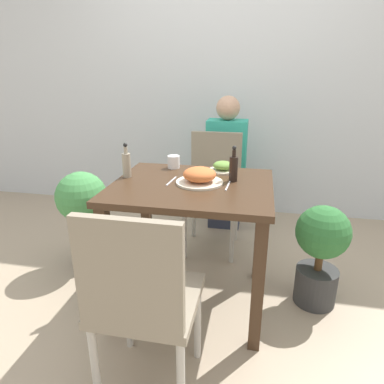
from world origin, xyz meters
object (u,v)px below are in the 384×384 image
at_px(chair_near, 142,297).
at_px(condiment_bottle, 233,168).
at_px(side_plate, 223,167).
at_px(potted_plant_left, 83,208).
at_px(food_plate, 200,176).
at_px(person_figure, 226,165).
at_px(sauce_bottle, 127,164).
at_px(potted_plant_right, 320,250).
at_px(drink_cup, 174,162).
at_px(chair_far, 214,184).

bearing_deg(chair_near, condiment_bottle, -109.49).
relative_size(side_plate, condiment_bottle, 0.85).
relative_size(condiment_bottle, potted_plant_left, 0.29).
height_order(food_plate, person_figure, person_figure).
distance_m(sauce_bottle, potted_plant_right, 1.26).
xyz_separation_m(food_plate, drink_cup, (-0.22, 0.28, -0.00)).
distance_m(sauce_bottle, potted_plant_left, 0.63).
height_order(condiment_bottle, potted_plant_right, condiment_bottle).
height_order(drink_cup, condiment_bottle, condiment_bottle).
height_order(drink_cup, potted_plant_right, drink_cup).
distance_m(side_plate, person_figure, 0.89).
distance_m(side_plate, drink_cup, 0.32).
bearing_deg(potted_plant_left, food_plate, -15.42).
distance_m(chair_near, side_plate, 1.04).
height_order(chair_near, side_plate, chair_near).
relative_size(side_plate, potted_plant_right, 0.27).
bearing_deg(chair_near, sauce_bottle, -65.75).
bearing_deg(sauce_bottle, person_figure, 66.18).
height_order(side_plate, sauce_bottle, sauce_bottle).
relative_size(condiment_bottle, potted_plant_right, 0.32).
xyz_separation_m(chair_far, potted_plant_left, (-0.86, -0.49, -0.08)).
bearing_deg(sauce_bottle, potted_plant_right, 3.86).
relative_size(chair_far, food_plate, 3.45).
relative_size(chair_far, condiment_bottle, 4.44).
distance_m(sauce_bottle, person_figure, 1.22).
height_order(chair_far, person_figure, person_figure).
bearing_deg(condiment_bottle, chair_near, -109.49).
height_order(food_plate, drink_cup, food_plate).
distance_m(side_plate, potted_plant_left, 1.04).
bearing_deg(side_plate, chair_far, 103.88).
height_order(chair_far, drink_cup, chair_far).
bearing_deg(potted_plant_left, chair_near, -51.11).
xyz_separation_m(condiment_bottle, potted_plant_right, (0.53, 0.03, -0.49)).
bearing_deg(side_plate, food_plate, -110.98).
relative_size(potted_plant_left, potted_plant_right, 1.11).
xyz_separation_m(side_plate, sauce_bottle, (-0.54, -0.23, 0.05)).
height_order(drink_cup, potted_plant_left, drink_cup).
xyz_separation_m(food_plate, side_plate, (0.10, 0.26, -0.01)).
bearing_deg(person_figure, side_plate, -85.90).
relative_size(drink_cup, person_figure, 0.07).
bearing_deg(drink_cup, condiment_bottle, -26.84).
xyz_separation_m(chair_far, drink_cup, (-0.20, -0.45, 0.29)).
relative_size(drink_cup, condiment_bottle, 0.39).
bearing_deg(sauce_bottle, chair_far, 58.77).
bearing_deg(food_plate, side_plate, 69.02).
height_order(chair_near, condiment_bottle, condiment_bottle).
height_order(chair_near, chair_far, same).
height_order(sauce_bottle, potted_plant_left, sauce_bottle).
distance_m(side_plate, potted_plant_right, 0.77).
distance_m(food_plate, potted_plant_right, 0.85).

